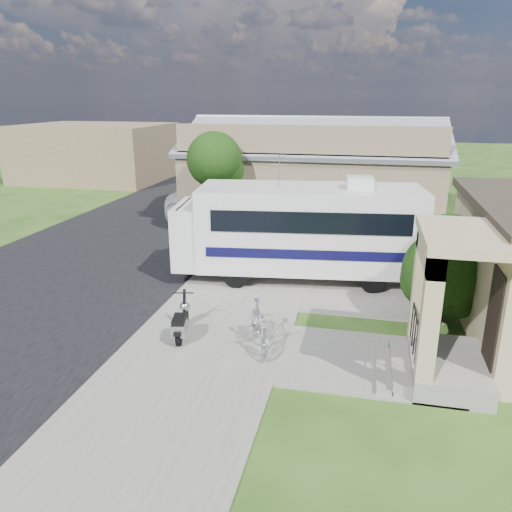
% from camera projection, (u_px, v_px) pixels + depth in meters
% --- Properties ---
extents(ground, '(120.00, 120.00, 0.00)m').
position_uv_depth(ground, '(254.00, 332.00, 13.32)').
color(ground, '#1F4111').
extents(street_slab, '(9.00, 80.00, 0.02)m').
position_uv_depth(street_slab, '(149.00, 225.00, 24.17)').
color(street_slab, black).
rests_on(street_slab, ground).
extents(sidewalk_slab, '(4.00, 80.00, 0.06)m').
position_uv_depth(sidewalk_slab, '(281.00, 232.00, 22.80)').
color(sidewalk_slab, '#68655D').
rests_on(sidewalk_slab, ground).
extents(driveway_slab, '(7.00, 6.00, 0.05)m').
position_uv_depth(driveway_slab, '(325.00, 278.00, 17.18)').
color(driveway_slab, '#68655D').
rests_on(driveway_slab, ground).
extents(walk_slab, '(4.00, 3.00, 0.05)m').
position_uv_depth(walk_slab, '(368.00, 362.00, 11.76)').
color(walk_slab, '#68655D').
rests_on(walk_slab, ground).
extents(warehouse, '(12.50, 8.40, 5.04)m').
position_uv_depth(warehouse, '(314.00, 177.00, 25.67)').
color(warehouse, '#7A674C').
rests_on(warehouse, ground).
extents(distant_bldg_far, '(10.00, 8.00, 4.00)m').
position_uv_depth(distant_bldg_far, '(96.00, 152.00, 36.68)').
color(distant_bldg_far, brown).
rests_on(distant_bldg_far, ground).
extents(distant_bldg_near, '(8.00, 7.00, 3.20)m').
position_uv_depth(distant_bldg_near, '(180.00, 144.00, 47.53)').
color(distant_bldg_near, '#7A674C').
rests_on(distant_bldg_near, ground).
extents(street_tree_a, '(2.44, 2.40, 4.58)m').
position_uv_depth(street_tree_a, '(217.00, 163.00, 21.50)').
color(street_tree_a, black).
rests_on(street_tree_a, ground).
extents(street_tree_b, '(2.44, 2.40, 4.73)m').
position_uv_depth(street_tree_b, '(264.00, 140.00, 30.73)').
color(street_tree_b, black).
rests_on(street_tree_b, ground).
extents(street_tree_c, '(2.44, 2.40, 4.42)m').
position_uv_depth(street_tree_c, '(288.00, 134.00, 39.18)').
color(street_tree_c, black).
rests_on(street_tree_c, ground).
extents(motorhome, '(8.34, 3.50, 4.15)m').
position_uv_depth(motorhome, '(300.00, 228.00, 16.65)').
color(motorhome, silver).
rests_on(motorhome, ground).
extents(shrub, '(2.52, 2.40, 3.09)m').
position_uv_depth(shrub, '(448.00, 268.00, 13.44)').
color(shrub, black).
rests_on(shrub, ground).
extents(scooter, '(0.69, 1.59, 1.05)m').
position_uv_depth(scooter, '(181.00, 322.00, 12.77)').
color(scooter, black).
rests_on(scooter, ground).
extents(bicycle, '(1.27, 2.00, 1.16)m').
position_uv_depth(bicycle, '(259.00, 328.00, 12.21)').
color(bicycle, '#9C9CA3').
rests_on(bicycle, ground).
extents(pickup_truck, '(4.21, 6.91, 1.79)m').
position_uv_depth(pickup_truck, '(202.00, 195.00, 26.74)').
color(pickup_truck, silver).
rests_on(pickup_truck, ground).
extents(van, '(3.28, 5.88, 1.61)m').
position_uv_depth(van, '(227.00, 177.00, 33.33)').
color(van, silver).
rests_on(van, ground).
extents(garden_hose, '(0.46, 0.46, 0.21)m').
position_uv_depth(garden_hose, '(397.00, 350.00, 12.15)').
color(garden_hose, '#15692C').
rests_on(garden_hose, ground).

